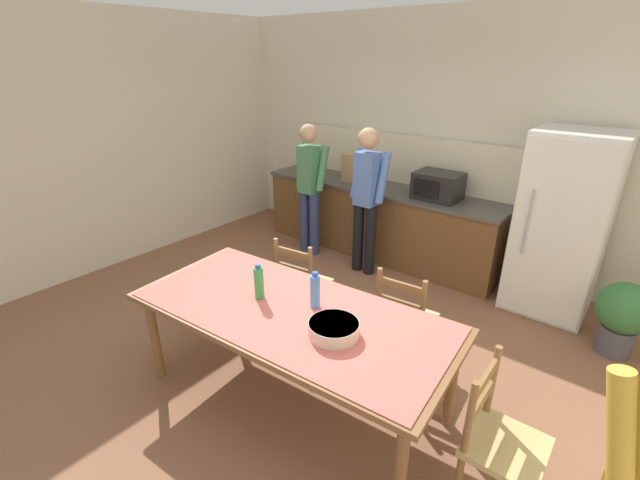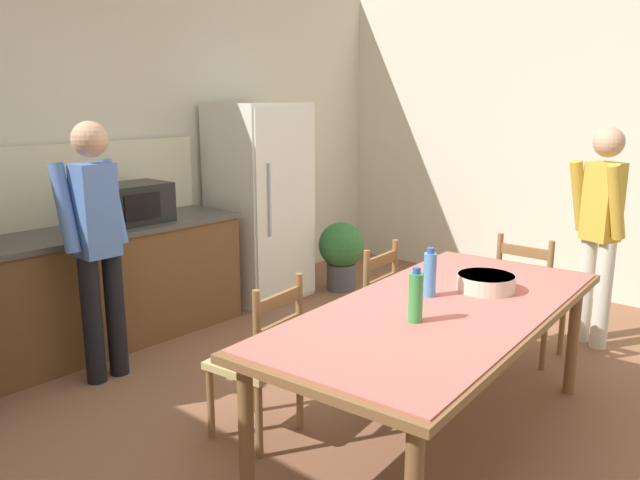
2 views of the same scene
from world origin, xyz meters
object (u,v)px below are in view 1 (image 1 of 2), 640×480
(chair_side_far_left, at_px, (302,284))
(chair_side_far_right, at_px, (404,320))
(refrigerator, at_px, (562,226))
(person_at_sink, at_px, (309,184))
(bottle_off_centre, at_px, (315,291))
(paper_bag, at_px, (353,168))
(chair_head_end, at_px, (499,442))
(bottle_near_centre, at_px, (259,282))
(serving_bowl, at_px, (334,328))
(person_at_counter, at_px, (366,195))
(potted_plant, at_px, (623,314))
(microwave, at_px, (438,186))
(dining_table, at_px, (291,318))

(chair_side_far_left, height_order, chair_side_far_right, same)
(refrigerator, height_order, person_at_sink, refrigerator)
(bottle_off_centre, relative_size, person_at_sink, 0.16)
(paper_bag, height_order, bottle_off_centre, paper_bag)
(paper_bag, distance_m, chair_head_end, 3.73)
(bottle_near_centre, relative_size, serving_bowl, 0.84)
(bottle_off_centre, bearing_deg, person_at_counter, 113.62)
(chair_head_end, distance_m, potted_plant, 2.07)
(refrigerator, distance_m, microwave, 1.30)
(chair_head_end, relative_size, potted_plant, 1.36)
(dining_table, distance_m, bottle_off_centre, 0.26)
(bottle_near_centre, relative_size, chair_side_far_left, 0.30)
(person_at_sink, distance_m, person_at_counter, 0.85)
(bottle_off_centre, bearing_deg, bottle_near_centre, -157.66)
(chair_side_far_left, bearing_deg, refrigerator, -140.79)
(paper_bag, distance_m, bottle_near_centre, 2.80)
(chair_head_end, bearing_deg, chair_side_far_left, 71.59)
(dining_table, relative_size, bottle_near_centre, 8.71)
(chair_head_end, bearing_deg, person_at_counter, 47.47)
(bottle_near_centre, bearing_deg, bottle_off_centre, 22.34)
(dining_table, xyz_separation_m, chair_head_end, (1.43, 0.11, -0.27))
(refrigerator, relative_size, person_at_counter, 1.06)
(serving_bowl, bearing_deg, chair_side_far_left, 140.34)
(microwave, bearing_deg, bottle_near_centre, -93.19)
(bottle_near_centre, distance_m, chair_side_far_left, 0.96)
(potted_plant, bearing_deg, chair_head_end, -100.66)
(person_at_sink, xyz_separation_m, potted_plant, (3.41, 0.05, -0.54))
(chair_side_far_left, distance_m, person_at_sink, 1.75)
(bottle_off_centre, bearing_deg, chair_side_far_right, 63.97)
(serving_bowl, bearing_deg, bottle_off_centre, 148.67)
(chair_head_end, relative_size, person_at_sink, 0.55)
(person_at_counter, bearing_deg, chair_head_end, -132.10)
(serving_bowl, distance_m, potted_plant, 2.64)
(refrigerator, relative_size, chair_head_end, 1.96)
(dining_table, relative_size, bottle_off_centre, 8.71)
(dining_table, bearing_deg, paper_bag, 116.54)
(refrigerator, distance_m, chair_side_far_right, 1.92)
(chair_side_far_right, relative_size, person_at_counter, 0.54)
(serving_bowl, relative_size, chair_side_far_right, 0.35)
(microwave, height_order, serving_bowl, microwave)
(person_at_counter, bearing_deg, serving_bowl, -151.58)
(bottle_off_centre, height_order, chair_side_far_left, bottle_off_centre)
(bottle_near_centre, distance_m, bottle_off_centre, 0.42)
(refrigerator, bearing_deg, chair_side_far_right, -112.05)
(chair_side_far_right, bearing_deg, chair_side_far_left, -0.53)
(bottle_near_centre, relative_size, potted_plant, 0.40)
(microwave, distance_m, bottle_off_centre, 2.48)
(person_at_counter, height_order, potted_plant, person_at_counter)
(person_at_sink, relative_size, potted_plant, 2.48)
(microwave, bearing_deg, potted_plant, -12.94)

